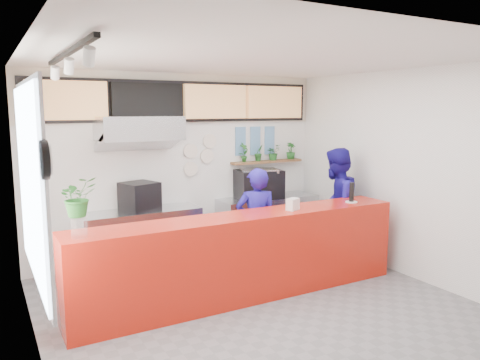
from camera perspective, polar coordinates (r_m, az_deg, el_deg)
name	(u,v)px	position (r m, az deg, el deg)	size (l,w,h in m)	color
floor	(261,308)	(5.97, 2.52, -15.37)	(5.00, 5.00, 0.00)	slate
ceiling	(262,58)	(5.49, 2.73, 14.62)	(5.00, 5.00, 0.00)	silver
wall_back	(182,166)	(7.75, -7.14, 1.68)	(5.00, 5.00, 0.00)	white
wall_left	(31,210)	(4.74, -24.08, -3.38)	(5.00, 5.00, 0.00)	white
wall_right	(409,174)	(7.16, 19.92, 0.66)	(5.00, 5.00, 0.00)	white
service_counter	(245,257)	(6.09, 0.56, -9.31)	(4.50, 0.60, 1.10)	#B51B0C
cream_band	(181,98)	(7.69, -7.26, 9.84)	(5.00, 0.02, 0.80)	beige
prep_bench	(142,239)	(7.41, -11.89, -7.04)	(1.80, 0.60, 0.90)	#B2B5BA
panini_oven	(140,196)	(7.26, -12.15, -1.98)	(0.48, 0.48, 0.43)	black
extraction_hood	(139,128)	(7.10, -12.19, 6.19)	(1.20, 0.70, 0.35)	#B2B5BA
hood_lip	(140,142)	(7.11, -12.14, 4.58)	(1.20, 0.70, 0.08)	#B2B5BA
right_bench	(268,222)	(8.35, 3.41, -5.10)	(1.80, 0.60, 0.90)	#B2B5BA
espresso_machine	(259,184)	(8.11, 2.28, -0.49)	(0.76, 0.54, 0.49)	black
espresso_tray	(259,171)	(8.08, 2.29, 1.15)	(0.63, 0.44, 0.06)	#A1A2A8
herb_shelf	(267,162)	(8.39, 3.31, 2.25)	(1.40, 0.18, 0.04)	brown
menu_board_far_left	(68,100)	(7.11, -20.28, 9.09)	(1.10, 0.10, 0.55)	tan
menu_board_mid_left	(147,101)	(7.38, -11.24, 9.41)	(1.10, 0.10, 0.55)	black
menu_board_mid_right	(215,102)	(7.82, -3.02, 9.50)	(1.10, 0.10, 0.55)	tan
menu_board_far_right	(274,102)	(8.39, 4.21, 9.43)	(1.10, 0.10, 0.55)	tan
soffit	(181,102)	(7.66, -7.17, 9.47)	(4.80, 0.04, 0.65)	black
window_pane	(30,184)	(5.01, -24.19, -0.46)	(0.04, 2.20, 1.90)	silver
window_frame	(33,184)	(5.01, -23.96, -0.44)	(0.03, 2.30, 2.00)	#B2B5BA
wall_clock_rim	(44,160)	(3.78, -22.73, 2.28)	(0.30, 0.30, 0.05)	black
wall_clock_face	(49,160)	(3.78, -22.28, 2.31)	(0.26, 0.26, 0.02)	white
track_rail	(68,53)	(4.73, -20.20, 14.36)	(0.05, 2.40, 0.04)	black
dec_plate_a	(190,151)	(7.75, -6.06, 3.56)	(0.24, 0.24, 0.03)	silver
dec_plate_b	(207,156)	(7.88, -4.04, 2.94)	(0.24, 0.24, 0.03)	silver
dec_plate_c	(191,169)	(7.78, -6.02, 1.36)	(0.24, 0.24, 0.03)	silver
dec_plate_d	(210,141)	(7.88, -3.73, 4.76)	(0.24, 0.24, 0.03)	silver
photo_frame_a	(240,134)	(8.16, 0.06, 5.61)	(0.20, 0.02, 0.25)	#598CBF
photo_frame_b	(255,134)	(8.31, 1.88, 5.66)	(0.20, 0.02, 0.25)	#598CBF
photo_frame_c	(270,133)	(8.47, 3.63, 5.70)	(0.20, 0.02, 0.25)	#598CBF
photo_frame_d	(240,148)	(8.18, 0.06, 3.86)	(0.20, 0.02, 0.25)	#598CBF
photo_frame_e	(255,148)	(8.33, 1.87, 3.94)	(0.20, 0.02, 0.25)	#598CBF
photo_frame_f	(269,147)	(8.49, 3.61, 4.02)	(0.20, 0.02, 0.25)	#598CBF
staff_center	(256,224)	(6.67, 2.02, -5.42)	(0.59, 0.39, 1.62)	navy
staff_right	(335,206)	(7.56, 11.56, -3.10)	(0.89, 0.69, 1.83)	navy
herb_a	(244,152)	(8.13, 0.48, 3.39)	(0.18, 0.12, 0.34)	#205C21
herb_b	(259,153)	(8.28, 2.31, 3.32)	(0.16, 0.13, 0.29)	#205C21
herb_c	(273,152)	(8.44, 4.07, 3.38)	(0.25, 0.22, 0.28)	#205C21
herb_d	(291,151)	(8.66, 6.21, 3.55)	(0.17, 0.15, 0.30)	#205C21
glass_vase	(79,227)	(5.18, -19.00, -5.49)	(0.17, 0.17, 0.21)	silver
basil_vase	(78,197)	(5.12, -19.18, -1.95)	(0.37, 0.32, 0.42)	#205C21
napkin_holder	(293,204)	(6.25, 6.45, -2.95)	(0.18, 0.11, 0.16)	silver
white_plate	(351,202)	(6.92, 13.41, -2.62)	(0.17, 0.17, 0.01)	silver
pepper_mill	(352,192)	(6.89, 13.45, -1.43)	(0.07, 0.07, 0.27)	black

